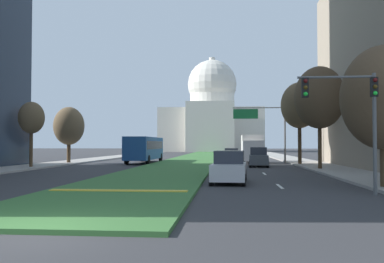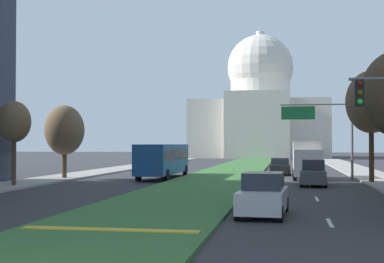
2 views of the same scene
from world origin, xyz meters
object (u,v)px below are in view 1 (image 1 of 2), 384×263
Objects in this scene: street_tree_right_far at (299,106)px; overhead_guide_sign at (265,122)px; capitol_building at (212,118)px; city_bus at (145,148)px; sedan_distant at (231,155)px; street_tree_right_near at (383,98)px; street_tree_left_far at (69,126)px; traffic_light_near_right at (354,106)px; street_tree_left_mid at (31,118)px; box_truck_delivery at (252,148)px; sedan_midblock at (258,158)px; sedan_lead_stopped at (229,168)px; street_tree_right_mid at (319,98)px.

overhead_guide_sign is at bearing 128.79° from street_tree_right_far.
capitol_building is 77.00m from city_bus.
capitol_building reaches higher than sedan_distant.
street_tree_right_near is 34.29m from sedan_distant.
street_tree_left_far reaches higher than sedan_distant.
traffic_light_near_right is 0.87× the size of street_tree_left_mid.
street_tree_right_far reaches higher than street_tree_right_near.
street_tree_left_mid is at bearing -148.24° from box_truck_delivery.
street_tree_left_far is 20.95m from sedan_midblock.
street_tree_left_far is 1.50× the size of sedan_distant.
street_tree_left_far reaches higher than sedan_lead_stopped.
sedan_distant is at bearing 34.51° from city_bus.
overhead_guide_sign reaches higher than sedan_lead_stopped.
street_tree_left_far is at bearing 178.31° from street_tree_right_far.
street_tree_left_mid is (-24.99, 15.01, 0.07)m from street_tree_right_near.
sedan_lead_stopped reaches higher than sedan_distant.
street_tree_left_mid is 0.54× the size of city_bus.
street_tree_right_mid is 1.35× the size of box_truck_delivery.
traffic_light_near_right is at bearing -62.77° from city_bus.
capitol_building is at bearing 96.77° from street_tree_right_near.
sedan_lead_stopped is at bearing -99.47° from sedan_midblock.
street_tree_left_mid is at bearing -162.48° from street_tree_right_far.
sedan_lead_stopped is at bearing -122.65° from street_tree_right_mid.
traffic_light_near_right is 0.80× the size of overhead_guide_sign.
street_tree_right_far is (3.21, -3.99, 1.47)m from overhead_guide_sign.
traffic_light_near_right is 29.39m from overhead_guide_sign.
box_truck_delivery is (-1.40, 0.70, -2.99)m from overhead_guide_sign.
sedan_midblock is at bearing -88.58° from box_truck_delivery.
overhead_guide_sign reaches higher than city_bus.
street_tree_right_near is at bearing -82.93° from overhead_guide_sign.
street_tree_left_far is (-24.92, 23.59, -0.27)m from street_tree_right_near.
capitol_building is 3.41× the size of street_tree_right_far.
city_bus is at bearing 145.19° from street_tree_right_mid.
sedan_distant is (-2.54, 13.37, -0.09)m from sedan_midblock.
street_tree_left_mid is 21.70m from sedan_lead_stopped.
street_tree_right_far is (-0.24, 8.29, 0.10)m from street_tree_right_mid.
street_tree_right_mid is (3.45, -12.28, 1.37)m from overhead_guide_sign.
sedan_distant is at bearing 28.70° from street_tree_left_far.
sedan_lead_stopped is 1.10× the size of sedan_distant.
street_tree_right_near is at bearing -78.01° from sedan_distant.
sedan_lead_stopped is (-7.40, 2.84, -3.57)m from street_tree_right_near.
sedan_midblock is (-4.66, 5.41, -5.17)m from street_tree_right_mid.
street_tree_left_far is 20.61m from sedan_distant.
street_tree_right_far reaches higher than sedan_midblock.
sedan_lead_stopped is (4.82, -100.07, -9.22)m from capitol_building.
box_truck_delivery is at bearing 110.48° from street_tree_right_mid.
sedan_midblock is at bearing 102.80° from street_tree_right_near.
traffic_light_near_right reaches higher than box_truck_delivery.
city_bus is at bearing -145.49° from sedan_distant.
street_tree_left_mid is 25.90m from sedan_distant.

